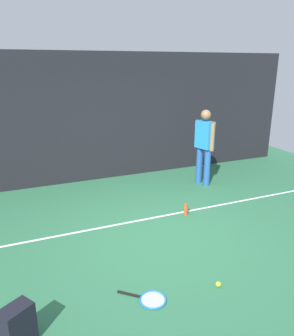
# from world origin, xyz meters

# --- Properties ---
(ground_plane) EXTENTS (12.00, 12.00, 0.00)m
(ground_plane) POSITION_xyz_m (0.00, 0.00, 0.00)
(ground_plane) COLOR #2D6B47
(back_fence) EXTENTS (10.00, 0.10, 2.91)m
(back_fence) POSITION_xyz_m (0.00, 3.00, 1.46)
(back_fence) COLOR black
(back_fence) RESTS_ON ground
(court_line) EXTENTS (9.00, 0.05, 0.00)m
(court_line) POSITION_xyz_m (0.00, 0.53, 0.00)
(court_line) COLOR white
(court_line) RESTS_ON ground
(tennis_player) EXTENTS (0.31, 0.52, 1.70)m
(tennis_player) POSITION_xyz_m (1.94, 1.70, 0.97)
(tennis_player) COLOR #2659A5
(tennis_player) RESTS_ON ground
(tennis_racket) EXTENTS (0.57, 0.54, 0.03)m
(tennis_racket) POSITION_xyz_m (-0.73, -1.43, 0.01)
(tennis_racket) COLOR black
(tennis_racket) RESTS_ON ground
(backpack) EXTENTS (0.37, 0.38, 0.44)m
(backpack) POSITION_xyz_m (-2.18, -1.50, 0.21)
(backpack) COLOR black
(backpack) RESTS_ON ground
(tennis_ball_near_player) EXTENTS (0.07, 0.07, 0.07)m
(tennis_ball_near_player) POSITION_xyz_m (0.14, -1.54, 0.03)
(tennis_ball_near_player) COLOR #CCE033
(tennis_ball_near_player) RESTS_ON ground
(water_bottle) EXTENTS (0.07, 0.07, 0.22)m
(water_bottle) POSITION_xyz_m (0.77, 0.41, 0.11)
(water_bottle) COLOR #D84C26
(water_bottle) RESTS_ON ground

